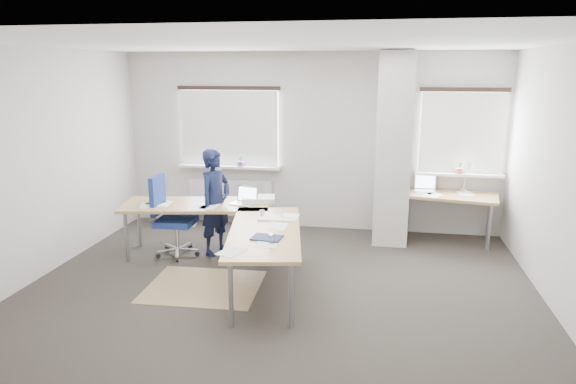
% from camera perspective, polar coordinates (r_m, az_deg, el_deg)
% --- Properties ---
extents(ground, '(6.00, 6.00, 0.00)m').
position_cam_1_polar(ground, '(6.19, -0.97, -10.62)').
color(ground, '#2A2522').
rests_on(ground, ground).
extents(room_shell, '(6.04, 5.04, 2.82)m').
position_cam_1_polar(room_shell, '(6.12, 1.47, 6.13)').
color(room_shell, '#B9B3A9').
rests_on(room_shell, ground).
extents(floor_mat, '(1.37, 1.17, 0.01)m').
position_cam_1_polar(floor_mat, '(6.31, -9.36, -10.30)').
color(floor_mat, olive).
rests_on(floor_mat, ground).
extents(white_crate, '(0.61, 0.49, 0.32)m').
position_cam_1_polar(white_crate, '(8.76, -11.88, -2.49)').
color(white_crate, white).
rests_on(white_crate, ground).
extents(desk_main, '(2.82, 2.63, 0.96)m').
position_cam_1_polar(desk_main, '(6.55, -6.31, -2.90)').
color(desk_main, olive).
rests_on(desk_main, ground).
extents(desk_side, '(1.50, 0.93, 1.22)m').
position_cam_1_polar(desk_side, '(7.99, 17.32, -0.48)').
color(desk_side, olive).
rests_on(desk_side, ground).
extents(task_chair, '(0.61, 0.60, 1.13)m').
position_cam_1_polar(task_chair, '(7.29, -12.56, -4.53)').
color(task_chair, navy).
rests_on(task_chair, ground).
extents(person, '(0.53, 0.63, 1.48)m').
position_cam_1_polar(person, '(7.17, -8.05, -1.12)').
color(person, black).
rests_on(person, ground).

